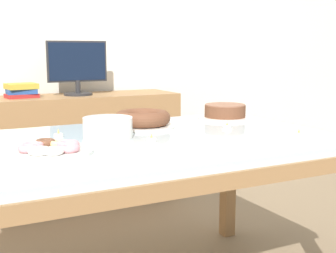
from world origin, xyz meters
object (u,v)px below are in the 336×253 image
object	(u,v)px
tealight_right_edge	(151,139)
tealight_near_cakes	(299,134)
computer_monitor	(77,68)
book_stack	(21,90)
pastry_platter	(50,149)
plate_stack	(108,128)
tealight_near_front	(227,126)
tealight_centre	(58,135)
cake_golden_bundt	(143,119)
cake_chocolate_round	(225,112)

from	to	relation	value
tealight_right_edge	tealight_near_cakes	bearing A→B (deg)	-17.11
computer_monitor	tealight_near_cakes	distance (m)	1.78
book_stack	pastry_platter	size ratio (longest dim) A/B	0.69
plate_stack	tealight_near_front	distance (m)	0.59
tealight_centre	tealight_near_front	bearing A→B (deg)	-10.66
computer_monitor	tealight_near_front	bearing A→B (deg)	-77.21
tealight_near_cakes	tealight_centre	size ratio (longest dim) A/B	1.00
computer_monitor	pastry_platter	size ratio (longest dim) A/B	1.37
tealight_centre	cake_golden_bundt	bearing A→B (deg)	8.52
book_stack	cake_chocolate_round	xyz separation A→B (m)	(0.86, -1.13, -0.07)
computer_monitor	pastry_platter	distance (m)	1.66
cake_chocolate_round	tealight_near_front	world-z (taller)	cake_chocolate_round
book_stack	cake_golden_bundt	world-z (taller)	book_stack
tealight_near_front	tealight_centre	distance (m)	0.79
cake_chocolate_round	tealight_right_edge	distance (m)	0.73
pastry_platter	tealight_near_cakes	world-z (taller)	pastry_platter
tealight_right_edge	tealight_near_cakes	world-z (taller)	same
plate_stack	tealight_right_edge	distance (m)	0.20
cake_golden_bundt	tealight_near_cakes	xyz separation A→B (m)	(0.51, -0.53, -0.03)
tealight_right_edge	tealight_near_front	bearing A→B (deg)	15.27
book_stack	cake_golden_bundt	distance (m)	1.23
tealight_centre	pastry_platter	bearing A→B (deg)	-109.37
cake_golden_bundt	tealight_right_edge	xyz separation A→B (m)	(-0.11, -0.34, -0.03)
computer_monitor	tealight_near_front	world-z (taller)	computer_monitor
book_stack	tealight_near_cakes	xyz separation A→B (m)	(0.86, -1.70, -0.09)
plate_stack	cake_chocolate_round	bearing A→B (deg)	17.08
pastry_platter	plate_stack	distance (m)	0.34
pastry_platter	tealight_right_edge	size ratio (longest dim) A/B	7.76
book_stack	cake_chocolate_round	size ratio (longest dim) A/B	0.73
pastry_platter	tealight_near_front	size ratio (longest dim) A/B	7.76
tealight_near_front	tealight_centre	bearing A→B (deg)	169.34
book_stack	tealight_near_cakes	size ratio (longest dim) A/B	5.38
pastry_platter	tealight_near_front	bearing A→B (deg)	10.31
computer_monitor	tealight_near_cakes	bearing A→B (deg)	-74.49
book_stack	tealight_near_front	distance (m)	1.56
tealight_near_front	tealight_near_cakes	xyz separation A→B (m)	(0.16, -0.32, 0.00)
cake_golden_bundt	plate_stack	world-z (taller)	plate_stack
tealight_near_cakes	plate_stack	bearing A→B (deg)	155.59
computer_monitor	pastry_platter	xyz separation A→B (m)	(-0.57, -1.55, -0.23)
cake_golden_bundt	cake_chocolate_round	bearing A→B (deg)	5.33
book_stack	tealight_right_edge	world-z (taller)	book_stack
cake_golden_bundt	tealight_near_front	size ratio (longest dim) A/B	7.82
book_stack	cake_golden_bundt	xyz separation A→B (m)	(0.35, -1.18, -0.06)
cake_chocolate_round	pastry_platter	bearing A→B (deg)	-158.21
plate_stack	tealight_near_front	bearing A→B (deg)	-2.41
book_stack	cake_golden_bundt	bearing A→B (deg)	-73.27
computer_monitor	tealight_centre	distance (m)	1.34
book_stack	tealight_near_front	xyz separation A→B (m)	(0.70, -1.39, -0.09)
plate_stack	tealight_near_cakes	size ratio (longest dim) A/B	5.25
book_stack	pastry_platter	world-z (taller)	book_stack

